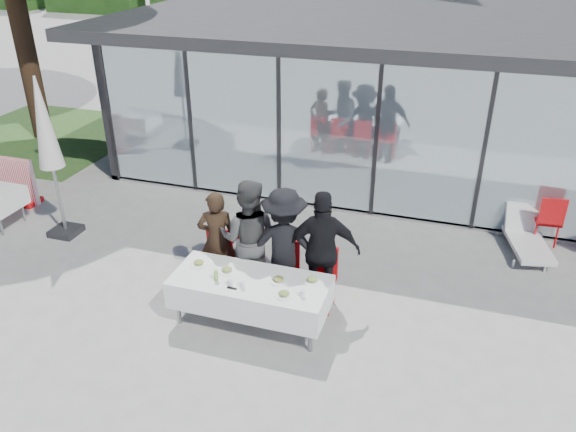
# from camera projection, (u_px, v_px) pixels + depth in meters

# --- Properties ---
(ground) EXTENTS (90.00, 90.00, 0.00)m
(ground) POSITION_uv_depth(u_px,v_px,m) (252.00, 325.00, 8.23)
(ground) COLOR gray
(ground) RESTS_ON ground
(pavilion) EXTENTS (14.80, 8.80, 3.44)m
(pavilion) POSITION_uv_depth(u_px,v_px,m) (447.00, 68.00, 13.60)
(pavilion) COLOR gray
(pavilion) RESTS_ON ground
(dining_table) EXTENTS (2.26, 0.96, 0.75)m
(dining_table) POSITION_uv_depth(u_px,v_px,m) (251.00, 292.00, 8.06)
(dining_table) COLOR white
(dining_table) RESTS_ON ground
(diner_a) EXTENTS (0.77, 0.77, 1.65)m
(diner_a) POSITION_uv_depth(u_px,v_px,m) (217.00, 240.00, 8.81)
(diner_a) COLOR #302115
(diner_a) RESTS_ON ground
(diner_chair_a) EXTENTS (0.44, 0.44, 0.97)m
(diner_chair_a) POSITION_uv_depth(u_px,v_px,m) (218.00, 256.00, 8.92)
(diner_chair_a) COLOR red
(diner_chair_a) RESTS_ON ground
(diner_b) EXTENTS (1.05, 1.05, 1.91)m
(diner_b) POSITION_uv_depth(u_px,v_px,m) (249.00, 238.00, 8.61)
(diner_b) COLOR #474747
(diner_b) RESTS_ON ground
(diner_chair_b) EXTENTS (0.44, 0.44, 0.97)m
(diner_chair_b) POSITION_uv_depth(u_px,v_px,m) (249.00, 262.00, 8.78)
(diner_chair_b) COLOR red
(diner_chair_b) RESTS_ON ground
(diner_c) EXTENTS (1.40, 1.40, 1.85)m
(diner_c) POSITION_uv_depth(u_px,v_px,m) (284.00, 245.00, 8.47)
(diner_c) COLOR black
(diner_c) RESTS_ON ground
(diner_chair_c) EXTENTS (0.44, 0.44, 0.97)m
(diner_chair_c) POSITION_uv_depth(u_px,v_px,m) (284.00, 268.00, 8.62)
(diner_chair_c) COLOR red
(diner_chair_c) RESTS_ON ground
(diner_d) EXTENTS (1.34, 1.34, 1.89)m
(diner_d) POSITION_uv_depth(u_px,v_px,m) (323.00, 250.00, 8.29)
(diner_d) COLOR black
(diner_d) RESTS_ON ground
(diner_chair_d) EXTENTS (0.44, 0.44, 0.97)m
(diner_chair_d) POSITION_uv_depth(u_px,v_px,m) (322.00, 274.00, 8.46)
(diner_chair_d) COLOR red
(diner_chair_d) RESTS_ON ground
(plate_a) EXTENTS (0.26, 0.26, 0.07)m
(plate_a) POSITION_uv_depth(u_px,v_px,m) (199.00, 263.00, 8.30)
(plate_a) COLOR white
(plate_a) RESTS_ON dining_table
(plate_b) EXTENTS (0.26, 0.26, 0.07)m
(plate_b) POSITION_uv_depth(u_px,v_px,m) (227.00, 270.00, 8.13)
(plate_b) COLOR white
(plate_b) RESTS_ON dining_table
(plate_c) EXTENTS (0.26, 0.26, 0.07)m
(plate_c) POSITION_uv_depth(u_px,v_px,m) (279.00, 280.00, 7.91)
(plate_c) COLOR white
(plate_c) RESTS_ON dining_table
(plate_d) EXTENTS (0.26, 0.26, 0.07)m
(plate_d) POSITION_uv_depth(u_px,v_px,m) (313.00, 280.00, 7.90)
(plate_d) COLOR white
(plate_d) RESTS_ON dining_table
(plate_extra) EXTENTS (0.26, 0.26, 0.07)m
(plate_extra) POSITION_uv_depth(u_px,v_px,m) (284.00, 294.00, 7.60)
(plate_extra) COLOR white
(plate_extra) RESTS_ON dining_table
(juice_bottle) EXTENTS (0.06, 0.06, 0.16)m
(juice_bottle) POSITION_uv_depth(u_px,v_px,m) (216.00, 276.00, 7.90)
(juice_bottle) COLOR #7DAE48
(juice_bottle) RESTS_ON dining_table
(drinking_glasses) EXTENTS (1.10, 0.13, 0.10)m
(drinking_glasses) POSITION_uv_depth(u_px,v_px,m) (258.00, 287.00, 7.70)
(drinking_glasses) COLOR silver
(drinking_glasses) RESTS_ON dining_table
(folded_eyeglasses) EXTENTS (0.14, 0.03, 0.01)m
(folded_eyeglasses) POSITION_uv_depth(u_px,v_px,m) (232.00, 288.00, 7.76)
(folded_eyeglasses) COLOR black
(folded_eyeglasses) RESTS_ON dining_table
(spare_chair_b) EXTENTS (0.48, 0.48, 0.97)m
(spare_chair_b) POSITION_uv_depth(u_px,v_px,m) (549.00, 218.00, 10.09)
(spare_chair_b) COLOR red
(spare_chair_b) RESTS_ON ground
(market_umbrella) EXTENTS (0.50, 0.50, 3.00)m
(market_umbrella) POSITION_uv_depth(u_px,v_px,m) (46.00, 134.00, 9.76)
(market_umbrella) COLOR black
(market_umbrella) RESTS_ON ground
(lounger) EXTENTS (0.89, 1.43, 0.72)m
(lounger) POSITION_uv_depth(u_px,v_px,m) (526.00, 236.00, 10.06)
(lounger) COLOR white
(lounger) RESTS_ON ground
(grass_patch) EXTENTS (5.00, 5.00, 0.02)m
(grass_patch) POSITION_uv_depth(u_px,v_px,m) (44.00, 136.00, 15.60)
(grass_patch) COLOR #385926
(grass_patch) RESTS_ON ground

